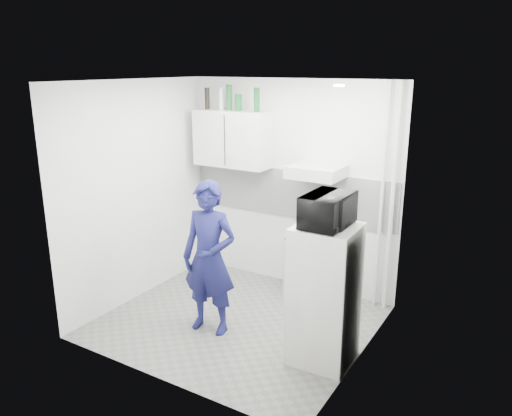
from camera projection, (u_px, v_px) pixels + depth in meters
The scene contains 22 objects.
floor at pixel (237, 321), 5.56m from camera, with size 2.80×2.80×0.00m, color slate.
ceiling at pixel (235, 81), 4.83m from camera, with size 2.80×2.80×0.00m, color white.
wall_back at pixel (291, 185), 6.22m from camera, with size 2.80×2.80×0.00m, color silver.
wall_left at pixel (137, 192), 5.89m from camera, with size 2.60×2.60×0.00m, color silver.
wall_right at pixel (366, 232), 4.50m from camera, with size 2.60×2.60×0.00m, color silver.
person at pixel (209, 258), 5.18m from camera, with size 0.60×0.39×1.64m, color #161749.
stove at pixel (309, 267), 6.08m from camera, with size 0.47×0.47×0.75m, color beige.
fridge at pixel (324, 295), 4.67m from camera, with size 0.56×0.56×1.35m, color white.
stove_top at pixel (310, 237), 5.97m from camera, with size 0.45×0.45×0.03m, color black.
saucepan at pixel (307, 234), 5.90m from camera, with size 0.17×0.17×0.10m, color silver.
microwave at pixel (328, 210), 4.44m from camera, with size 0.36×0.54×0.30m, color black.
bottle_a at pixel (207, 99), 6.35m from camera, with size 0.06×0.06×0.27m, color black.
bottle_c at pixel (221, 99), 6.24m from camera, with size 0.07×0.07×0.27m, color #B2B7BC.
bottle_d at pixel (229, 97), 6.18m from camera, with size 0.07×0.07×0.32m, color #144C1E.
canister_a at pixel (238, 102), 6.13m from camera, with size 0.08×0.08×0.21m, color #144C1E.
bottle_e at pixel (257, 100), 5.98m from camera, with size 0.07×0.07×0.29m, color #144C1E.
upper_cabinet at pixel (233, 139), 6.30m from camera, with size 1.00×0.35×0.70m, color white.
range_hood at pixel (316, 172), 5.72m from camera, with size 0.60×0.50×0.14m, color beige.
backsplash at pixel (290, 193), 6.24m from camera, with size 2.74×0.03×0.60m, color white.
pipe_a at pixel (392, 201), 5.51m from camera, with size 0.05×0.05×2.60m, color beige.
pipe_b at pixel (382, 200), 5.57m from camera, with size 0.04×0.04×2.60m, color beige.
ceiling_spot_fixture at pixel (339, 86), 4.51m from camera, with size 0.10×0.10×0.02m, color white.
Camera 1 is at (2.75, -4.17, 2.76)m, focal length 35.00 mm.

